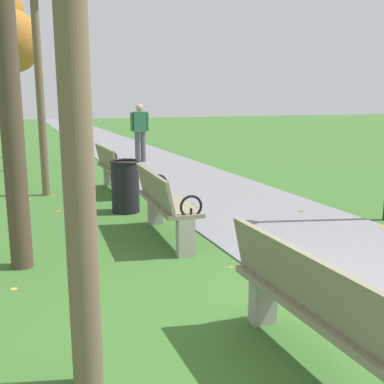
# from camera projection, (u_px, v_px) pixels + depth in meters

# --- Properties ---
(ground_plane) EXTENTS (80.00, 80.00, 0.00)m
(ground_plane) POSITION_uv_depth(u_px,v_px,m) (359.00, 349.00, 3.37)
(ground_plane) COLOR #386628
(paved_walkway) EXTENTS (2.59, 44.00, 0.02)m
(paved_walkway) POSITION_uv_depth(u_px,v_px,m) (101.00, 140.00, 20.30)
(paved_walkway) COLOR slate
(paved_walkway) RESTS_ON ground
(park_bench_1) EXTENTS (0.49, 1.61, 0.90)m
(park_bench_1) POSITION_uv_depth(u_px,v_px,m) (315.00, 305.00, 2.98)
(park_bench_1) COLOR gray
(park_bench_1) RESTS_ON ground
(park_bench_2) EXTENTS (0.55, 1.62, 0.90)m
(park_bench_2) POSITION_uv_depth(u_px,v_px,m) (164.00, 202.00, 5.93)
(park_bench_2) COLOR gray
(park_bench_2) RESTS_ON ground
(park_bench_3) EXTENTS (0.50, 1.61, 0.90)m
(park_bench_3) POSITION_uv_depth(u_px,v_px,m) (114.00, 168.00, 8.87)
(park_bench_3) COLOR gray
(park_bench_3) RESTS_ON ground
(tree_4) EXTENTS (1.35, 1.35, 3.89)m
(tree_4) POSITION_uv_depth(u_px,v_px,m) (12.00, 43.00, 11.03)
(tree_4) COLOR brown
(tree_4) RESTS_ON ground
(pedestrian_walking) EXTENTS (0.53, 0.26, 1.62)m
(pedestrian_walking) POSITION_uv_depth(u_px,v_px,m) (140.00, 130.00, 12.97)
(pedestrian_walking) COLOR #4C4C56
(pedestrian_walking) RESTS_ON paved_walkway
(trash_bin) EXTENTS (0.48, 0.48, 0.84)m
(trash_bin) POSITION_uv_depth(u_px,v_px,m) (125.00, 186.00, 7.35)
(trash_bin) COLOR black
(trash_bin) RESTS_ON ground
(scattered_leaves) EXTENTS (4.94, 10.68, 0.02)m
(scattered_leaves) POSITION_uv_depth(u_px,v_px,m) (222.00, 224.00, 6.65)
(scattered_leaves) COLOR brown
(scattered_leaves) RESTS_ON ground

